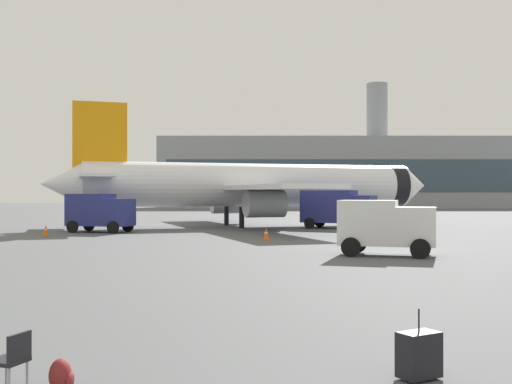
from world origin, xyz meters
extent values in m
cylinder|color=white|center=(-0.09, 51.72, 3.70)|extent=(29.69, 12.96, 3.80)
cone|color=white|center=(15.30, 56.77, 3.70)|extent=(3.41, 4.18, 3.61)
cone|color=white|center=(-15.87, 46.55, 3.70)|extent=(4.11, 4.25, 3.42)
cylinder|color=black|center=(13.21, 56.09, 3.70)|extent=(2.54, 4.12, 3.88)
cube|color=white|center=(-3.54, 59.01, 3.40)|extent=(9.55, 16.70, 0.36)
cube|color=white|center=(1.45, 43.81, 3.40)|extent=(9.55, 16.70, 0.36)
cylinder|color=gray|center=(-2.76, 56.64, 2.10)|extent=(3.73, 3.09, 2.20)
cylinder|color=gray|center=(0.67, 46.19, 2.10)|extent=(3.73, 3.09, 2.20)
cube|color=orange|center=(-12.92, 47.51, 7.30)|extent=(4.29, 1.71, 6.40)
cube|color=white|center=(-14.39, 50.40, 4.30)|extent=(4.34, 6.51, 0.24)
cube|color=white|center=(-12.40, 44.32, 4.30)|extent=(4.34, 6.51, 0.24)
cylinder|color=black|center=(11.31, 55.47, 0.90)|extent=(0.36, 0.36, 1.80)
cylinder|color=black|center=(-2.74, 53.38, 0.90)|extent=(0.44, 0.44, 1.80)
cylinder|color=black|center=(-1.25, 48.82, 0.90)|extent=(0.44, 0.44, 1.80)
cube|color=navy|center=(-10.24, 42.46, 1.52)|extent=(2.23, 2.58, 2.04)
cube|color=#1E232D|center=(-9.56, 42.26, 2.00)|extent=(0.63, 1.92, 0.84)
cube|color=navy|center=(-12.55, 43.14, 1.70)|extent=(3.61, 2.99, 2.40)
cylinder|color=black|center=(-9.81, 43.53, 0.45)|extent=(0.93, 0.46, 0.90)
cylinder|color=black|center=(-10.45, 41.33, 0.45)|extent=(0.93, 0.46, 0.90)
cylinder|color=black|center=(-13.03, 44.48, 0.45)|extent=(0.93, 0.46, 0.90)
cylinder|color=black|center=(-13.68, 42.27, 0.45)|extent=(0.93, 0.46, 0.90)
cube|color=navy|center=(8.81, 47.20, 1.64)|extent=(2.55, 2.89, 2.29)
cube|color=#1E232D|center=(9.45, 46.89, 2.18)|extent=(1.00, 1.98, 0.95)
cube|color=navy|center=(6.10, 48.50, 1.85)|extent=(4.93, 4.03, 2.70)
cylinder|color=black|center=(9.29, 48.36, 0.45)|extent=(0.91, 0.59, 0.90)
cylinder|color=black|center=(8.21, 46.10, 0.45)|extent=(0.91, 0.59, 0.90)
cylinder|color=black|center=(5.50, 50.17, 0.45)|extent=(0.91, 0.59, 0.90)
cylinder|color=black|center=(4.42, 47.91, 0.45)|extent=(0.91, 0.59, 0.90)
cube|color=white|center=(7.36, 24.44, 1.39)|extent=(2.26, 2.42, 1.78)
cube|color=#1E232D|center=(8.08, 24.23, 1.81)|extent=(0.59, 1.75, 0.74)
cube|color=white|center=(5.25, 25.08, 1.55)|extent=(3.10, 2.67, 2.10)
cylinder|color=black|center=(7.87, 25.39, 0.45)|extent=(0.93, 0.47, 0.90)
cylinder|color=black|center=(7.27, 23.38, 0.45)|extent=(0.93, 0.47, 0.90)
cylinder|color=black|center=(4.92, 26.27, 0.45)|extent=(0.93, 0.47, 0.90)
cylinder|color=black|center=(4.32, 24.26, 0.45)|extent=(0.93, 0.47, 0.90)
cube|color=#F2590C|center=(-13.23, 52.53, 0.02)|extent=(0.44, 0.44, 0.04)
cone|color=#F2590C|center=(-13.23, 52.53, 0.38)|extent=(0.36, 0.36, 0.68)
cylinder|color=white|center=(-13.23, 52.53, 0.41)|extent=(0.23, 0.23, 0.10)
cube|color=#F2590C|center=(0.61, 34.76, 0.02)|extent=(0.44, 0.44, 0.04)
cone|color=#F2590C|center=(0.61, 34.76, 0.43)|extent=(0.36, 0.36, 0.78)
cylinder|color=white|center=(0.61, 34.76, 0.47)|extent=(0.23, 0.23, 0.10)
cube|color=#F2590C|center=(-14.38, 38.44, 0.02)|extent=(0.44, 0.44, 0.04)
cone|color=#F2590C|center=(-14.38, 38.44, 0.43)|extent=(0.36, 0.36, 0.78)
cylinder|color=white|center=(-14.38, 38.44, 0.47)|extent=(0.23, 0.23, 0.10)
cube|color=black|center=(2.51, 5.10, 0.39)|extent=(0.75, 0.67, 0.70)
cylinder|color=black|center=(2.51, 5.10, 0.92)|extent=(0.02, 0.02, 0.36)
cylinder|color=black|center=(2.70, 5.22, 0.04)|extent=(0.07, 0.08, 0.08)
cylinder|color=black|center=(2.31, 4.99, 0.04)|extent=(0.07, 0.08, 0.08)
ellipsoid|color=maroon|center=(-2.90, 4.51, 0.24)|extent=(0.32, 0.40, 0.48)
ellipsoid|color=maroon|center=(-2.76, 4.51, 0.17)|extent=(0.12, 0.28, 0.24)
cube|color=black|center=(-3.68, 4.54, 0.44)|extent=(0.61, 0.61, 0.06)
cube|color=black|center=(-3.48, 4.47, 0.66)|extent=(0.21, 0.47, 0.40)
cylinder|color=#999EA5|center=(-3.80, 4.79, 0.22)|extent=(0.04, 0.04, 0.44)
cylinder|color=#999EA5|center=(-3.56, 4.30, 0.22)|extent=(0.04, 0.04, 0.44)
cylinder|color=#999EA5|center=(-3.44, 4.66, 0.22)|extent=(0.04, 0.04, 0.44)
cube|color=gray|center=(18.62, 130.11, 7.23)|extent=(76.79, 18.82, 14.46)
cube|color=#334756|center=(18.62, 120.65, 6.51)|extent=(72.95, 0.10, 6.51)
cylinder|color=gray|center=(25.78, 130.11, 20.46)|extent=(4.40, 4.40, 12.00)
camera|label=1|loc=(-0.03, -4.76, 2.89)|focal=44.49mm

